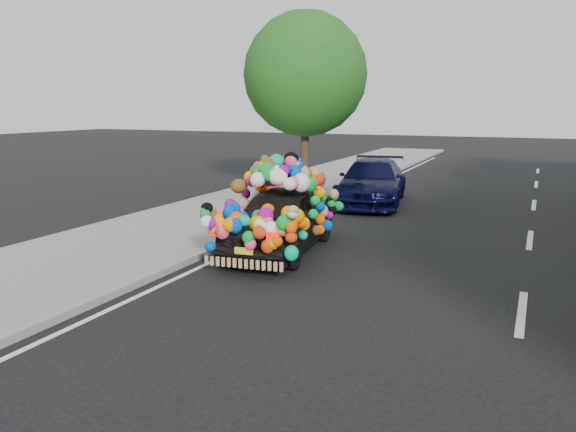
# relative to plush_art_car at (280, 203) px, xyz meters

# --- Properties ---
(ground) EXTENTS (100.00, 100.00, 0.00)m
(ground) POSITION_rel_plush_art_car_xyz_m (1.17, -1.84, -1.01)
(ground) COLOR black
(ground) RESTS_ON ground
(sidewalk) EXTENTS (4.00, 60.00, 0.12)m
(sidewalk) POSITION_rel_plush_art_car_xyz_m (-3.13, -1.84, -0.95)
(sidewalk) COLOR gray
(sidewalk) RESTS_ON ground
(kerb) EXTENTS (0.15, 60.00, 0.13)m
(kerb) POSITION_rel_plush_art_car_xyz_m (-1.18, -1.84, -0.94)
(kerb) COLOR gray
(kerb) RESTS_ON ground
(lane_markings) EXTENTS (6.00, 50.00, 0.01)m
(lane_markings) POSITION_rel_plush_art_car_xyz_m (4.77, -1.84, -1.00)
(lane_markings) COLOR silver
(lane_markings) RESTS_ON ground
(tree_near_sidewalk) EXTENTS (4.20, 4.20, 6.13)m
(tree_near_sidewalk) POSITION_rel_plush_art_car_xyz_m (-2.63, 7.66, 3.02)
(tree_near_sidewalk) COLOR #332114
(tree_near_sidewalk) RESTS_ON ground
(plush_art_car) EXTENTS (2.38, 4.31, 1.98)m
(plush_art_car) POSITION_rel_plush_art_car_xyz_m (0.00, 0.00, 0.00)
(plush_art_car) COLOR black
(plush_art_car) RESTS_ON ground
(navy_sedan) EXTENTS (2.59, 4.88, 1.35)m
(navy_sedan) POSITION_rel_plush_art_car_xyz_m (0.14, 6.43, -0.33)
(navy_sedan) COLOR black
(navy_sedan) RESTS_ON ground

